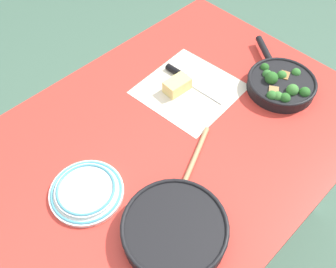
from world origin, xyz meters
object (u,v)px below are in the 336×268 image
skillet_broccoli (281,83)px  grater_knife (186,78)px  wooden_spoon (183,185)px  cheese_block (177,85)px  dinner_plate_stack (86,191)px  skillet_eggs (174,231)px

skillet_broccoli → grater_knife: size_ratio=1.27×
wooden_spoon → cheese_block: bearing=-156.8°
wooden_spoon → dinner_plate_stack: (-0.21, 0.18, 0.01)m
skillet_broccoli → grater_knife: 0.33m
cheese_block → dinner_plate_stack: (-0.48, -0.11, -0.01)m
wooden_spoon → grater_knife: size_ratio=1.31×
skillet_broccoli → dinner_plate_stack: size_ratio=1.58×
skillet_broccoli → wooden_spoon: size_ratio=0.97×
wooden_spoon → cheese_block: 0.39m
cheese_block → grater_knife: bearing=11.3°
grater_knife → cheese_block: bearing=-82.1°
skillet_eggs → wooden_spoon: bearing=-176.5°
skillet_broccoli → dinner_plate_stack: 0.75m
cheese_block → dinner_plate_stack: size_ratio=0.44×
wooden_spoon → grater_knife: grater_knife is taller
grater_knife → cheese_block: 0.06m
wooden_spoon → grater_knife: (0.33, 0.30, 0.00)m
skillet_eggs → grater_knife: size_ratio=1.49×
skillet_broccoli → skillet_eggs: 0.66m
wooden_spoon → cheese_block: cheese_block is taller
cheese_block → dinner_plate_stack: bearing=-167.3°
skillet_broccoli → grater_knife: (-0.20, 0.26, -0.02)m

